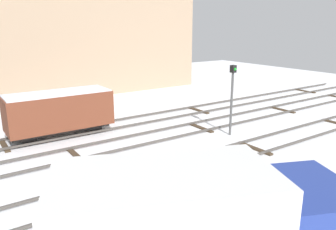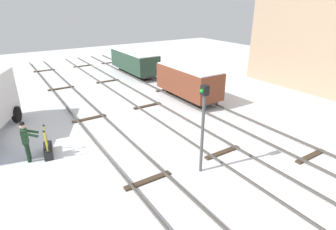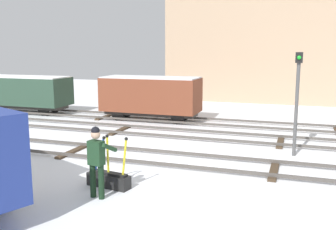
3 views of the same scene
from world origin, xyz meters
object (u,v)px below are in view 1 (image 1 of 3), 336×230
object	(u,v)px
rail_worker	(256,179)
freight_car_far_end	(59,111)
switch_lever_frame	(233,194)
signal_post	(232,93)

from	to	relation	value
rail_worker	freight_car_far_end	world-z (taller)	freight_car_far_end
switch_lever_frame	signal_post	size ratio (longest dim) A/B	0.41
switch_lever_frame	signal_post	xyz separation A→B (m)	(4.69, 4.89, 1.97)
signal_post	rail_worker	bearing A→B (deg)	-129.09
signal_post	freight_car_far_end	xyz separation A→B (m)	(-7.25, 4.76, -0.90)
switch_lever_frame	rail_worker	size ratio (longest dim) A/B	0.80
rail_worker	signal_post	size ratio (longest dim) A/B	0.51
switch_lever_frame	signal_post	bearing A→B (deg)	55.45
switch_lever_frame	rail_worker	xyz separation A→B (m)	(0.09, -0.77, 0.80)
switch_lever_frame	freight_car_far_end	xyz separation A→B (m)	(-2.55, 9.65, 1.07)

